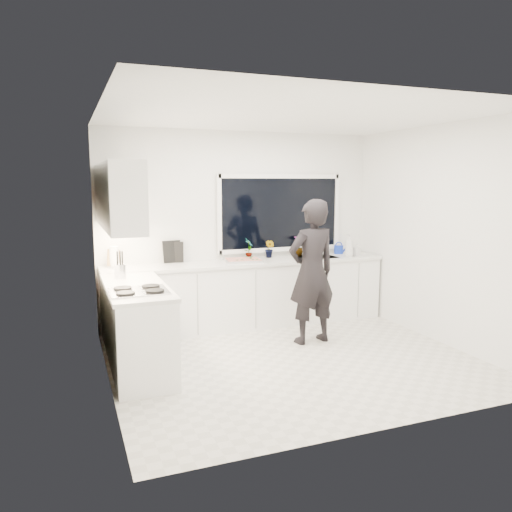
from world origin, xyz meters
name	(u,v)px	position (x,y,z in m)	size (l,w,h in m)	color
floor	(292,360)	(0.00, 0.00, -0.01)	(4.00, 3.50, 0.02)	beige
wall_back	(241,228)	(0.00, 1.76, 1.35)	(4.00, 0.02, 2.70)	white
wall_left	(103,251)	(-2.01, 0.00, 1.35)	(0.02, 3.50, 2.70)	white
wall_right	(440,235)	(2.01, 0.00, 1.35)	(0.02, 3.50, 2.70)	white
ceiling	(295,114)	(0.00, 0.00, 2.71)	(4.00, 3.50, 0.02)	white
window	(280,213)	(0.60, 1.73, 1.55)	(1.80, 0.02, 1.00)	black
base_cabinets_back	(248,295)	(0.00, 1.45, 0.44)	(3.92, 0.58, 0.88)	white
base_cabinets_left	(137,329)	(-1.67, 0.35, 0.44)	(0.58, 1.60, 0.88)	white
countertop_back	(248,262)	(0.00, 1.44, 0.90)	(3.94, 0.62, 0.04)	silver
countertop_left	(136,287)	(-1.67, 0.35, 0.90)	(0.62, 1.60, 0.04)	silver
upper_cabinets	(117,196)	(-1.79, 0.70, 1.85)	(0.34, 2.10, 0.70)	white
sink	(316,260)	(1.05, 1.45, 0.87)	(0.58, 0.42, 0.14)	silver
faucet	(310,248)	(1.05, 1.65, 1.03)	(0.03, 0.03, 0.22)	silver
stovetop	(139,290)	(-1.69, 0.00, 0.94)	(0.56, 0.48, 0.03)	black
person	(312,272)	(0.49, 0.49, 0.90)	(0.65, 0.43, 1.80)	black
pizza_tray	(243,260)	(-0.08, 1.42, 0.94)	(0.49, 0.36, 0.03)	#BBBBC0
pizza	(243,259)	(-0.08, 1.42, 0.95)	(0.45, 0.32, 0.01)	#B32C17
watering_can	(339,249)	(1.52, 1.61, 0.98)	(0.14, 0.14, 0.13)	#122EAF
paper_towel_roll	(114,258)	(-1.77, 1.55, 1.05)	(0.11, 0.11, 0.26)	white
knife_block	(113,259)	(-1.78, 1.59, 1.03)	(0.13, 0.10, 0.22)	#9D6749
utensil_crock	(120,271)	(-1.78, 0.80, 1.00)	(0.13, 0.13, 0.16)	silver
picture_frame_large	(175,252)	(-0.96, 1.69, 1.06)	(0.22, 0.02, 0.28)	black
picture_frame_small	(172,252)	(-1.01, 1.69, 1.07)	(0.25, 0.02, 0.30)	black
herb_plants	(277,248)	(0.50, 1.61, 1.06)	(0.97, 0.23, 0.30)	#26662D
soap_bottles	(351,246)	(1.54, 1.30, 1.07)	(0.25, 0.15, 0.32)	#D8BF66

